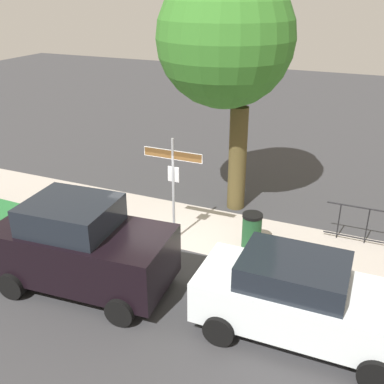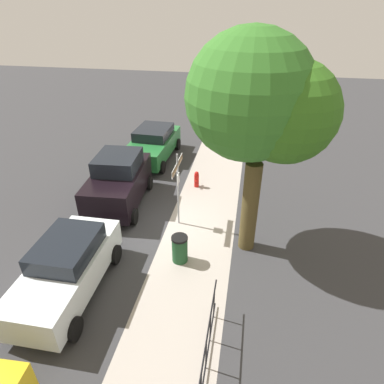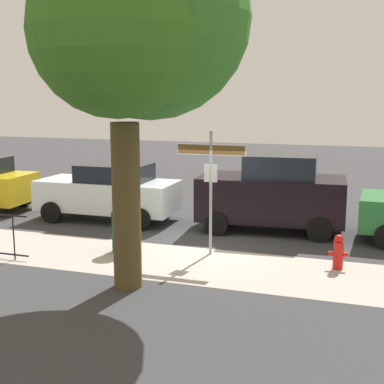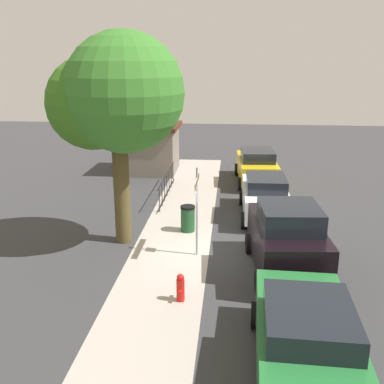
# 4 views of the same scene
# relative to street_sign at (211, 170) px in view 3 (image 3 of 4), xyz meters

# --- Properties ---
(ground_plane) EXTENTS (60.00, 60.00, 0.00)m
(ground_plane) POSITION_rel_street_sign_xyz_m (0.27, -0.40, -2.03)
(ground_plane) COLOR #38383A
(sidewalk_strip) EXTENTS (24.00, 2.60, 0.00)m
(sidewalk_strip) POSITION_rel_street_sign_xyz_m (2.27, 0.90, -2.03)
(sidewalk_strip) COLOR #B2A89E
(sidewalk_strip) RESTS_ON ground_plane
(street_sign) EXTENTS (1.66, 0.07, 2.96)m
(street_sign) POSITION_rel_street_sign_xyz_m (0.00, 0.00, 0.00)
(street_sign) COLOR #9EA0A5
(street_sign) RESTS_ON ground_plane
(shade_tree) EXTENTS (3.83, 4.49, 7.11)m
(shade_tree) POSITION_rel_street_sign_xyz_m (0.56, 2.60, 3.04)
(shade_tree) COLOR #4E4122
(shade_tree) RESTS_ON ground_plane
(car_black) EXTENTS (4.14, 2.35, 2.17)m
(car_black) POSITION_rel_street_sign_xyz_m (-1.00, -2.77, -0.96)
(car_black) COLOR black
(car_black) RESTS_ON ground_plane
(car_white) EXTENTS (4.27, 1.98, 1.74)m
(car_white) POSITION_rel_street_sign_xyz_m (3.95, -2.45, -1.15)
(car_white) COLOR white
(car_white) RESTS_ON ground_plane
(fire_hydrant) EXTENTS (0.42, 0.22, 0.78)m
(fire_hydrant) POSITION_rel_street_sign_xyz_m (-2.98, 0.20, -1.65)
(fire_hydrant) COLOR red
(fire_hydrant) RESTS_ON ground_plane
(trash_bin) EXTENTS (0.55, 0.55, 0.98)m
(trash_bin) POSITION_rel_street_sign_xyz_m (2.08, 0.50, -1.54)
(trash_bin) COLOR #1E4C28
(trash_bin) RESTS_ON ground_plane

